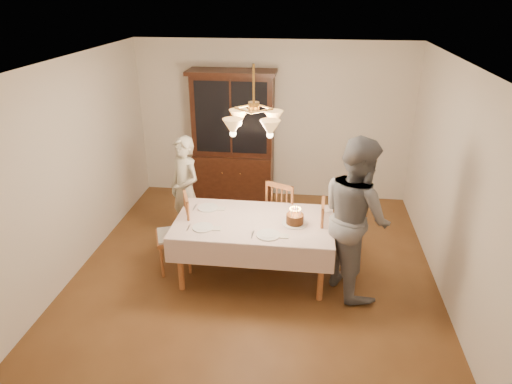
# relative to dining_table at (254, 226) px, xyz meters

# --- Properties ---
(ground) EXTENTS (5.00, 5.00, 0.00)m
(ground) POSITION_rel_dining_table_xyz_m (0.00, 0.00, -0.68)
(ground) COLOR #583419
(ground) RESTS_ON ground
(room_shell) EXTENTS (5.00, 5.00, 5.00)m
(room_shell) POSITION_rel_dining_table_xyz_m (0.00, 0.00, 0.90)
(room_shell) COLOR white
(room_shell) RESTS_ON ground
(dining_table) EXTENTS (1.90, 1.10, 0.76)m
(dining_table) POSITION_rel_dining_table_xyz_m (0.00, 0.00, 0.00)
(dining_table) COLOR #99552C
(dining_table) RESTS_ON ground
(china_hutch) EXTENTS (1.38, 0.54, 2.16)m
(china_hutch) POSITION_rel_dining_table_xyz_m (-0.63, 2.25, 0.36)
(china_hutch) COLOR black
(china_hutch) RESTS_ON ground
(chair_far_side) EXTENTS (0.57, 0.56, 1.00)m
(chair_far_side) POSITION_rel_dining_table_xyz_m (0.33, 0.76, -0.24)
(chair_far_side) COLOR #99552C
(chair_far_side) RESTS_ON ground
(chair_left_end) EXTENTS (0.55, 0.56, 1.00)m
(chair_left_end) POSITION_rel_dining_table_xyz_m (-1.02, 0.03, -0.23)
(chair_left_end) COLOR #99552C
(chair_left_end) RESTS_ON ground
(chair_right_end) EXTENTS (0.43, 0.45, 1.00)m
(chair_right_end) POSITION_rel_dining_table_xyz_m (0.99, 0.11, -0.24)
(chair_right_end) COLOR #99552C
(chair_right_end) RESTS_ON ground
(elderly_woman) EXTENTS (0.66, 0.63, 1.52)m
(elderly_woman) POSITION_rel_dining_table_xyz_m (-1.06, 0.80, 0.08)
(elderly_woman) COLOR beige
(elderly_woman) RESTS_ON ground
(adult_in_grey) EXTENTS (1.04, 1.13, 1.89)m
(adult_in_grey) POSITION_rel_dining_table_xyz_m (1.18, -0.10, 0.26)
(adult_in_grey) COLOR slate
(adult_in_grey) RESTS_ON ground
(birthday_cake) EXTENTS (0.30, 0.30, 0.21)m
(birthday_cake) POSITION_rel_dining_table_xyz_m (0.49, -0.02, 0.13)
(birthday_cake) COLOR white
(birthday_cake) RESTS_ON dining_table
(place_setting_near_left) EXTENTS (0.39, 0.25, 0.02)m
(place_setting_near_left) POSITION_rel_dining_table_xyz_m (-0.56, -0.25, 0.08)
(place_setting_near_left) COLOR white
(place_setting_near_left) RESTS_ON dining_table
(place_setting_near_right) EXTENTS (0.42, 0.27, 0.02)m
(place_setting_near_right) POSITION_rel_dining_table_xyz_m (0.22, -0.33, 0.08)
(place_setting_near_right) COLOR white
(place_setting_near_right) RESTS_ON dining_table
(place_setting_far_left) EXTENTS (0.41, 0.26, 0.02)m
(place_setting_far_left) POSITION_rel_dining_table_xyz_m (-0.61, 0.27, 0.08)
(place_setting_far_left) COLOR white
(place_setting_far_left) RESTS_ON dining_table
(chandelier) EXTENTS (0.62, 0.62, 0.73)m
(chandelier) POSITION_rel_dining_table_xyz_m (-0.00, -0.00, 1.29)
(chandelier) COLOR #BF8C3F
(chandelier) RESTS_ON ground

